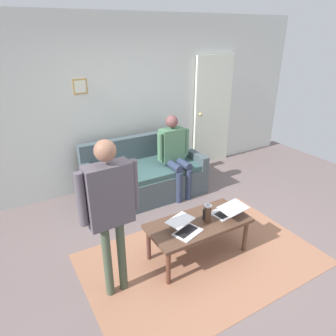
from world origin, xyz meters
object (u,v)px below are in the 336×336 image
(french_press, at_px, (207,213))
(person_seated, at_px, (174,151))
(interior_door, at_px, (213,112))
(couch, at_px, (144,177))
(person_standing, at_px, (110,202))
(laptop_center, at_px, (185,228))
(laptop_left, at_px, (228,211))
(coffee_table, at_px, (199,226))

(french_press, relative_size, person_seated, 0.19)
(interior_door, xyz_separation_m, couch, (1.74, 0.54, -0.72))
(person_standing, bearing_deg, interior_door, -142.37)
(couch, xyz_separation_m, french_press, (0.04, 1.70, 0.26))
(couch, xyz_separation_m, person_standing, (1.15, 1.70, 0.74))
(couch, relative_size, laptop_center, 4.67)
(french_press, xyz_separation_m, person_seated, (-0.46, -1.47, 0.16))
(laptop_left, xyz_separation_m, person_standing, (1.42, -0.01, 0.54))
(couch, bearing_deg, coffee_table, 85.64)
(couch, relative_size, french_press, 7.43)
(french_press, height_order, person_seated, person_seated)
(laptop_center, xyz_separation_m, french_press, (-0.32, -0.03, 0.07))
(laptop_left, xyz_separation_m, french_press, (0.30, -0.01, 0.06))
(interior_door, relative_size, laptop_center, 5.31)
(interior_door, distance_m, person_seated, 1.55)
(laptop_left, height_order, laptop_center, laptop_left)
(laptop_left, height_order, person_standing, person_standing)
(french_press, distance_m, person_seated, 1.55)
(interior_door, bearing_deg, coffee_table, 49.61)
(coffee_table, bearing_deg, laptop_left, 173.57)
(interior_door, xyz_separation_m, laptop_center, (2.10, 2.27, -0.52))
(interior_door, distance_m, french_press, 2.89)
(laptop_left, relative_size, laptop_center, 0.99)
(person_standing, bearing_deg, coffee_table, -177.95)
(couch, height_order, coffee_table, couch)
(person_standing, bearing_deg, person_seated, -137.11)
(interior_door, distance_m, coffee_table, 2.95)
(couch, distance_m, laptop_center, 1.78)
(laptop_center, bearing_deg, coffee_table, -163.10)
(laptop_center, height_order, french_press, french_press)
(laptop_center, height_order, person_standing, person_standing)
(person_standing, relative_size, person_seated, 1.27)
(person_standing, bearing_deg, french_press, 179.95)
(laptop_left, bearing_deg, interior_door, -123.44)
(interior_door, bearing_deg, french_press, 51.46)
(french_press, distance_m, person_standing, 1.21)
(couch, height_order, french_press, couch)
(laptop_left, height_order, person_seated, person_seated)
(couch, distance_m, french_press, 1.72)
(french_press, bearing_deg, person_seated, -107.53)
(laptop_center, relative_size, person_standing, 0.24)
(coffee_table, bearing_deg, french_press, 156.79)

